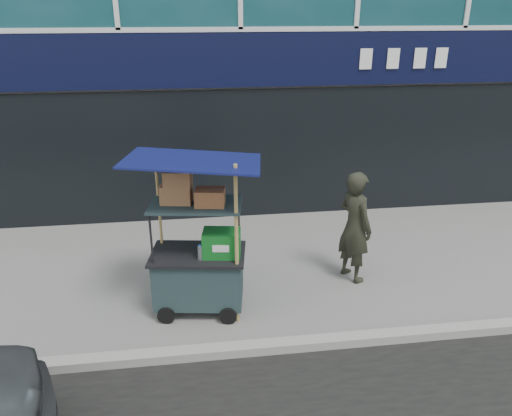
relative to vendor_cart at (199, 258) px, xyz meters
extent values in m
plane|color=slate|center=(0.89, -0.80, -0.76)|extent=(80.00, 80.00, 0.00)
cube|color=gray|center=(0.89, -1.00, -0.70)|extent=(80.00, 0.18, 0.12)
cube|color=black|center=(0.89, 3.06, 2.14)|extent=(15.68, 0.06, 0.90)
cube|color=black|center=(0.89, 3.10, 0.44)|extent=(15.68, 0.04, 2.40)
cube|color=#1C2C30|center=(-0.02, 0.01, -0.29)|extent=(1.21, 0.82, 0.66)
cylinder|color=black|center=(-0.46, -0.28, -0.64)|extent=(0.23, 0.08, 0.23)
cylinder|color=black|center=(0.32, -0.39, -0.64)|extent=(0.23, 0.08, 0.23)
cube|color=black|center=(-0.02, 0.01, 0.06)|extent=(1.30, 0.90, 0.04)
cylinder|color=black|center=(-0.57, -0.19, 0.39)|extent=(0.03, 0.03, 0.70)
cylinder|color=black|center=(0.45, -0.35, 0.39)|extent=(0.03, 0.03, 0.70)
cylinder|color=black|center=(-0.48, 0.36, 0.39)|extent=(0.03, 0.03, 0.70)
cylinder|color=black|center=(0.54, 0.21, 0.39)|extent=(0.03, 0.03, 0.70)
cube|color=#1C2C30|center=(-0.02, 0.01, 0.74)|extent=(1.21, 0.82, 0.03)
cylinder|color=#A8824C|center=(0.45, -0.35, 0.30)|extent=(0.05, 0.05, 2.11)
cylinder|color=#A8824C|center=(-0.48, 0.36, 0.25)|extent=(0.04, 0.04, 2.02)
cube|color=#0E174E|center=(-0.02, 0.01, 1.31)|extent=(1.74, 1.35, 0.19)
cube|color=#0E5C19|center=(0.29, -0.09, 0.24)|extent=(0.51, 0.39, 0.33)
cylinder|color=silver|center=(0.01, -0.19, 0.17)|extent=(0.07, 0.07, 0.19)
cylinder|color=blue|center=(0.01, -0.19, 0.28)|extent=(0.03, 0.03, 0.02)
cube|color=brown|center=(-0.24, 0.09, 0.88)|extent=(0.41, 0.33, 0.23)
cube|color=olive|center=(0.16, -0.07, 0.86)|extent=(0.39, 0.31, 0.21)
cube|color=brown|center=(-0.22, 0.07, 1.09)|extent=(0.36, 0.29, 0.19)
imported|color=black|center=(2.24, 0.54, 0.07)|extent=(0.61, 0.71, 1.66)
camera|label=1|loc=(-0.04, -5.74, 3.03)|focal=35.00mm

